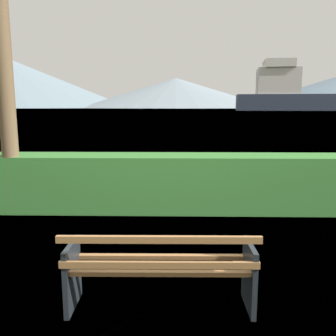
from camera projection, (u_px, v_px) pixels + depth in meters
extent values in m
plane|color=#4C6B33|center=(161.00, 306.00, 3.70)|extent=(1400.00, 1400.00, 0.00)
plane|color=#7A99A8|center=(176.00, 109.00, 305.53)|extent=(620.00, 620.00, 0.00)
cube|color=olive|center=(160.00, 273.00, 3.43)|extent=(1.87, 0.09, 0.04)
cube|color=olive|center=(161.00, 265.00, 3.62)|extent=(1.87, 0.09, 0.04)
cube|color=olive|center=(161.00, 257.00, 3.81)|extent=(1.87, 0.09, 0.04)
cube|color=olive|center=(160.00, 265.00, 3.34)|extent=(1.87, 0.07, 0.06)
cube|color=olive|center=(159.00, 240.00, 3.25)|extent=(1.87, 0.07, 0.06)
cube|color=#1E2328|center=(72.00, 276.00, 3.63)|extent=(0.06, 0.51, 0.68)
cube|color=#1E2328|center=(249.00, 276.00, 3.62)|extent=(0.06, 0.51, 0.68)
cube|color=#387A33|center=(168.00, 183.00, 7.07)|extent=(7.20, 0.90, 1.10)
cylinder|color=brown|center=(4.00, 73.00, 6.48)|extent=(0.30, 0.30, 5.25)
cube|color=silver|center=(278.00, 82.00, 185.67)|extent=(22.52, 18.01, 13.20)
cube|color=silver|center=(279.00, 64.00, 184.21)|extent=(16.56, 18.95, 4.12)
cone|color=gray|center=(176.00, 93.00, 539.64)|extent=(288.95, 288.95, 44.31)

